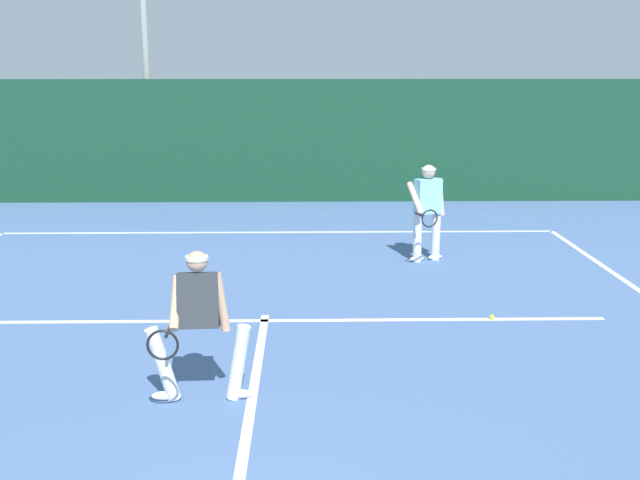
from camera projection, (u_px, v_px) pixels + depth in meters
name	position (u px, v px, depth m)	size (l,w,h in m)	color
court_line_baseline_far	(279.00, 232.00, 15.07)	(10.97, 0.10, 0.01)	white
court_line_service	(264.00, 321.00, 9.87)	(8.94, 0.10, 0.01)	white
court_line_centre	(247.00, 427.00, 6.97)	(0.10, 6.40, 0.01)	white
player_near	(198.00, 320.00, 7.36)	(1.05, 0.86, 1.53)	silver
player_far	(428.00, 209.00, 12.69)	(0.68, 0.90, 1.64)	silver
tennis_ball	(492.00, 317.00, 9.92)	(0.07, 0.07, 0.07)	#D1E033
back_fence_windscreen	(283.00, 141.00, 18.12)	(21.45, 0.12, 2.93)	#153F29
light_pole	(145.00, 34.00, 18.40)	(0.55, 0.44, 6.39)	#9EA39E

